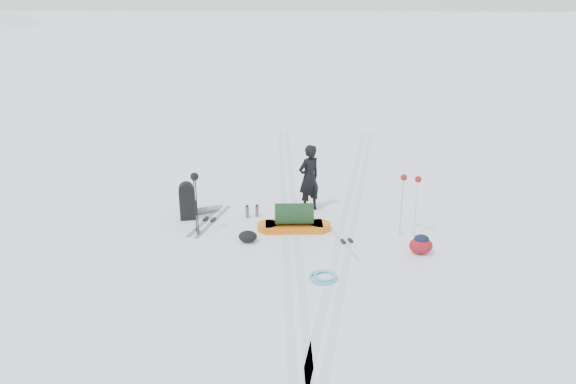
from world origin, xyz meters
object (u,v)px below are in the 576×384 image
Objects in this scene: skier at (309,178)px; expedition_rucksack at (190,202)px; pulk_sled at (294,220)px; ski_poles_black at (195,184)px.

skier is 1.83× the size of expedition_rucksack.
pulk_sled is 2.26m from ski_poles_black.
pulk_sled is 1.16× the size of ski_poles_black.
skier is 2.78m from expedition_rucksack.
ski_poles_black is at bearing -81.89° from expedition_rucksack.
ski_poles_black is (-2.34, -1.49, 0.35)m from skier.
expedition_rucksack is (-2.69, -0.60, -0.40)m from skier.
skier is 1.14× the size of ski_poles_black.
skier is 2.80m from ski_poles_black.
pulk_sled is 1.86× the size of expedition_rucksack.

